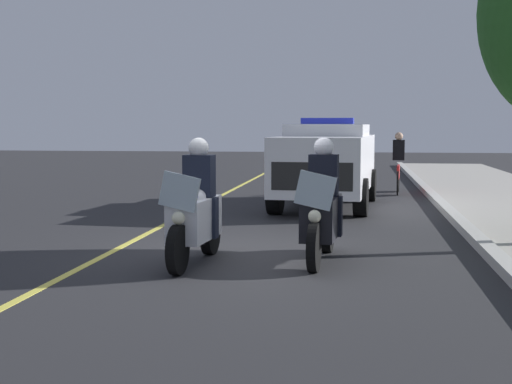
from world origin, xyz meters
TOP-DOWN VIEW (x-y plane):
  - ground_plane at (0.00, 0.00)m, footprint 80.00×80.00m
  - curb_strip at (0.00, 3.39)m, footprint 48.00×0.24m
  - lane_stripe_center at (0.00, -2.14)m, footprint 48.00×0.12m
  - police_motorcycle_lead_left at (0.81, -0.69)m, footprint 2.14×0.62m
  - police_motorcycle_lead_right at (0.40, 1.00)m, footprint 2.14×0.62m
  - police_suv at (-6.27, 0.78)m, footprint 5.03×2.36m
  - cyclist_background at (-9.89, 2.59)m, footprint 1.76×0.34m

SIDE VIEW (x-z plane):
  - ground_plane at x=0.00m, z-range 0.00..0.00m
  - lane_stripe_center at x=0.00m, z-range 0.00..0.01m
  - curb_strip at x=0.00m, z-range 0.00..0.15m
  - police_motorcycle_lead_left at x=0.81m, z-range -0.16..1.56m
  - police_motorcycle_lead_right at x=0.40m, z-range -0.16..1.56m
  - cyclist_background at x=-9.89m, z-range 0.00..1.69m
  - police_suv at x=-6.27m, z-range 0.04..2.09m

